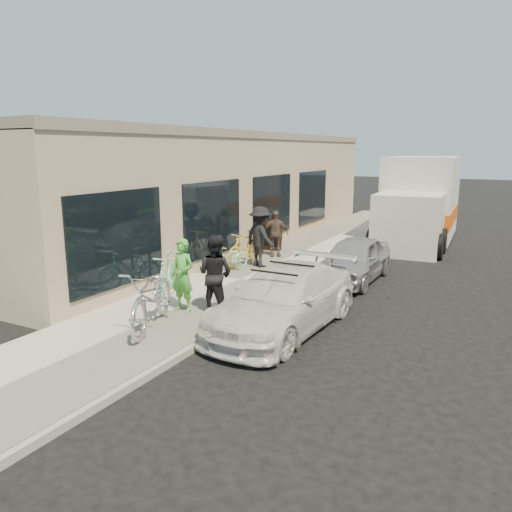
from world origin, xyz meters
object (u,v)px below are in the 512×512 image
at_px(tandem_bike, 152,297).
at_px(cruiser_bike_c, 245,248).
at_px(moving_truck, 419,204).
at_px(bystander_b, 275,234).
at_px(sedan_silver, 354,259).
at_px(woman_rider, 183,275).
at_px(bystander_a, 260,237).
at_px(sedan_white, 284,299).
at_px(bike_rack, 182,269).
at_px(man_standing, 215,274).
at_px(cruiser_bike_b, 230,258).
at_px(cruiser_bike_a, 167,273).
at_px(sandwich_board, 272,236).

xyz_separation_m(tandem_bike, cruiser_bike_c, (-1.05, 5.59, -0.09)).
distance_m(moving_truck, bystander_b, 6.86).
distance_m(sedan_silver, moving_truck, 7.23).
height_order(woman_rider, bystander_a, bystander_a).
relative_size(sedan_white, bystander_a, 2.46).
relative_size(bike_rack, sedan_white, 0.19).
distance_m(man_standing, bystander_a, 4.42).
xyz_separation_m(tandem_bike, woman_rider, (-0.08, 1.11, 0.19)).
xyz_separation_m(cruiser_bike_b, cruiser_bike_c, (-0.05, 0.98, 0.12)).
distance_m(moving_truck, man_standing, 11.90).
height_order(moving_truck, woman_rider, moving_truck).
height_order(moving_truck, cruiser_bike_a, moving_truck).
distance_m(moving_truck, cruiser_bike_a, 11.78).
distance_m(bike_rack, bystander_b, 4.69).
distance_m(bike_rack, cruiser_bike_a, 0.54).
xyz_separation_m(cruiser_bike_a, bystander_b, (0.39, 5.21, 0.24)).
distance_m(cruiser_bike_a, cruiser_bike_b, 2.62).
distance_m(sandwich_board, tandem_bike, 8.15).
xyz_separation_m(sedan_white, bystander_b, (-2.98, 5.72, 0.27)).
bearing_deg(moving_truck, cruiser_bike_b, -116.35).
bearing_deg(woman_rider, cruiser_bike_c, 106.97).
height_order(bike_rack, cruiser_bike_a, cruiser_bike_a).
bearing_deg(man_standing, woman_rider, 24.72).
bearing_deg(man_standing, sedan_silver, -108.74).
height_order(tandem_bike, woman_rider, woman_rider).
distance_m(sandwich_board, moving_truck, 6.49).
xyz_separation_m(sedan_white, bystander_a, (-2.71, 4.18, 0.43)).
relative_size(sedan_white, woman_rider, 2.80).
relative_size(moving_truck, bystander_b, 4.57).
height_order(bike_rack, woman_rider, woman_rider).
height_order(sedan_silver, moving_truck, moving_truck).
xyz_separation_m(woman_rider, cruiser_bike_a, (-1.13, 0.89, -0.28)).
relative_size(moving_truck, cruiser_bike_a, 4.04).
height_order(bystander_a, bystander_b, bystander_a).
height_order(cruiser_bike_b, cruiser_bike_c, cruiser_bike_c).
xyz_separation_m(tandem_bike, cruiser_bike_a, (-1.20, 2.00, -0.10)).
xyz_separation_m(man_standing, bystander_a, (-1.13, 4.27, 0.07)).
xyz_separation_m(sandwich_board, sedan_white, (3.50, -6.56, -0.04)).
relative_size(moving_truck, cruiser_bike_b, 4.48).
height_order(cruiser_bike_a, bystander_b, bystander_b).
bearing_deg(man_standing, sedan_white, -175.01).
bearing_deg(cruiser_bike_c, cruiser_bike_a, -87.06).
bearing_deg(sedan_white, cruiser_bike_b, 138.88).
relative_size(tandem_bike, cruiser_bike_c, 1.33).
xyz_separation_m(tandem_bike, cruiser_bike_b, (-0.99, 4.60, -0.21)).
bearing_deg(woman_rider, tandem_bike, -81.38).
bearing_deg(sedan_white, bystander_b, 121.03).
xyz_separation_m(bike_rack, sedan_white, (3.29, -1.04, -0.03)).
xyz_separation_m(sandwich_board, bystander_b, (0.52, -0.84, 0.23)).
bearing_deg(bystander_b, bike_rack, -129.16).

